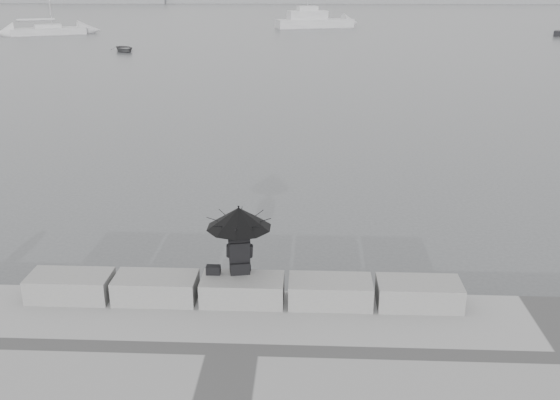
{
  "coord_description": "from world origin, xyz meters",
  "views": [
    {
      "loc": [
        1.22,
        -11.2,
        6.49
      ],
      "look_at": [
        0.57,
        3.0,
        1.38
      ],
      "focal_mm": 40.0,
      "sensor_mm": 36.0,
      "label": 1
    }
  ],
  "objects_px": {
    "seated_person": "(239,224)",
    "motor_cruiser": "(315,21)",
    "dinghy": "(124,49)",
    "sailboat_left": "(48,30)"
  },
  "relations": [
    {
      "from": "sailboat_left",
      "to": "dinghy",
      "type": "xyz_separation_m",
      "value": [
        13.78,
        -16.85,
        -0.25
      ]
    },
    {
      "from": "sailboat_left",
      "to": "dinghy",
      "type": "relative_size",
      "value": 4.09
    },
    {
      "from": "seated_person",
      "to": "motor_cruiser",
      "type": "height_order",
      "value": "motor_cruiser"
    },
    {
      "from": "seated_person",
      "to": "dinghy",
      "type": "bearing_deg",
      "value": 96.61
    },
    {
      "from": "seated_person",
      "to": "dinghy",
      "type": "relative_size",
      "value": 0.44
    },
    {
      "from": "seated_person",
      "to": "sailboat_left",
      "type": "relative_size",
      "value": 0.11
    },
    {
      "from": "motor_cruiser",
      "to": "dinghy",
      "type": "relative_size",
      "value": 3.36
    },
    {
      "from": "sailboat_left",
      "to": "motor_cruiser",
      "type": "height_order",
      "value": "sailboat_left"
    },
    {
      "from": "motor_cruiser",
      "to": "sailboat_left",
      "type": "bearing_deg",
      "value": -176.08
    },
    {
      "from": "dinghy",
      "to": "seated_person",
      "type": "bearing_deg",
      "value": -101.83
    }
  ]
}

